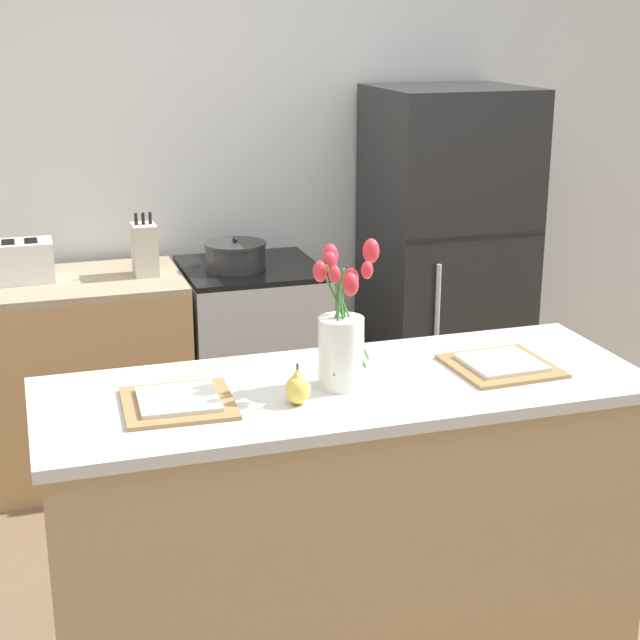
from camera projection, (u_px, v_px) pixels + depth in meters
name	position (u px, v px, depth m)	size (l,w,h in m)	color
back_wall	(208.00, 152.00, 4.57)	(5.20, 0.08, 2.70)	silver
kitchen_island	(344.00, 524.00, 3.01)	(1.80, 0.66, 0.93)	tan
stove_range	(253.00, 360.00, 4.51)	(0.60, 0.61, 0.89)	#B2B5B7
refrigerator	(445.00, 264.00, 4.66)	(0.68, 0.67, 1.65)	black
flower_vase	(342.00, 336.00, 2.81)	(0.20, 0.16, 0.43)	silver
pear_figurine	(298.00, 388.00, 2.71)	(0.07, 0.07, 0.12)	#E5CC4C
plate_setting_left	(178.00, 402.00, 2.71)	(0.32, 0.32, 0.02)	olive
plate_setting_right	(501.00, 365.00, 3.00)	(0.32, 0.32, 0.02)	olive
toaster	(21.00, 261.00, 4.10)	(0.28, 0.18, 0.17)	silver
cooking_pot	(235.00, 255.00, 4.31)	(0.27, 0.27, 0.14)	#2D2D2D
knife_block	(145.00, 249.00, 4.20)	(0.10, 0.14, 0.27)	beige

